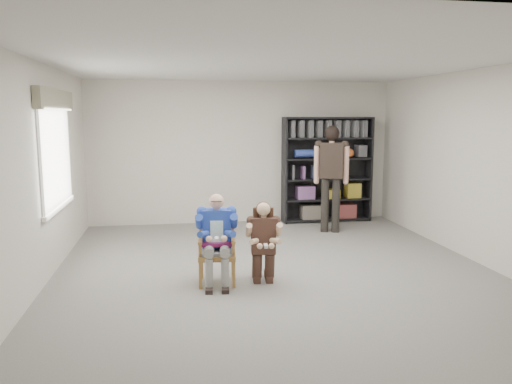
{
  "coord_description": "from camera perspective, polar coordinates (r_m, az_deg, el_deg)",
  "views": [
    {
      "loc": [
        -1.36,
        -6.33,
        2.13
      ],
      "look_at": [
        -0.2,
        0.6,
        1.05
      ],
      "focal_mm": 35.0,
      "sensor_mm": 36.0,
      "label": 1
    }
  ],
  "objects": [
    {
      "name": "window_left",
      "position": [
        7.52,
        -21.76,
        4.3
      ],
      "size": [
        0.16,
        2.0,
        1.75
      ],
      "primitive_type": null,
      "color": "white",
      "rests_on": "room_shell"
    },
    {
      "name": "seated_man",
      "position": [
        6.36,
        -4.5,
        -5.36
      ],
      "size": [
        0.57,
        0.74,
        1.17
      ],
      "primitive_type": null,
      "rotation": [
        0.0,
        0.0,
        -0.09
      ],
      "color": "#192D99",
      "rests_on": "floor"
    },
    {
      "name": "kneeling_woman",
      "position": [
        6.33,
        0.87,
        -5.86
      ],
      "size": [
        0.51,
        0.76,
        1.07
      ],
      "primitive_type": null,
      "rotation": [
        0.0,
        0.0,
        -0.09
      ],
      "color": "#37291E",
      "rests_on": "floor"
    },
    {
      "name": "room_shell",
      "position": [
        6.51,
        2.61,
        2.29
      ],
      "size": [
        6.0,
        7.0,
        2.8
      ],
      "primitive_type": null,
      "color": "beige",
      "rests_on": "ground"
    },
    {
      "name": "bookshelf",
      "position": [
        10.14,
        8.12,
        2.55
      ],
      "size": [
        1.8,
        0.38,
        2.1
      ],
      "primitive_type": null,
      "color": "black",
      "rests_on": "floor"
    },
    {
      "name": "armchair",
      "position": [
        6.4,
        -4.48,
        -6.53
      ],
      "size": [
        0.57,
        0.55,
        0.9
      ],
      "primitive_type": null,
      "rotation": [
        0.0,
        0.0,
        -0.09
      ],
      "color": "#9B5F36",
      "rests_on": "floor"
    },
    {
      "name": "floor",
      "position": [
        6.82,
        2.53,
        -9.48
      ],
      "size": [
        6.0,
        7.0,
        0.01
      ],
      "primitive_type": "cube",
      "color": "slate",
      "rests_on": "ground"
    },
    {
      "name": "standing_man",
      "position": [
        9.18,
        8.56,
        1.36
      ],
      "size": [
        0.67,
        0.51,
        1.93
      ],
      "primitive_type": null,
      "rotation": [
        0.0,
        0.0,
        -0.33
      ],
      "color": "black",
      "rests_on": "floor"
    }
  ]
}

